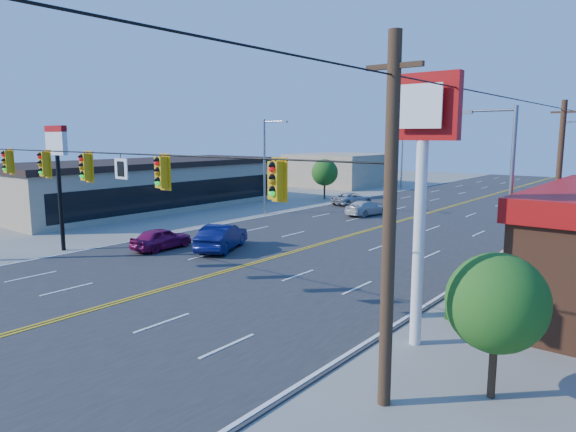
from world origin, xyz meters
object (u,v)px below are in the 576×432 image
Objects in this scene: car_magenta at (161,239)px; car_blue at (222,238)px; kfc_pylon at (422,156)px; car_white at (366,209)px; pizza_hut_sign at (58,161)px; car_silver at (352,199)px; signal_span at (102,182)px.

car_magenta is 3.56m from car_blue.
car_white is at bearing 123.13° from kfc_pylon.
car_magenta is 19.01m from car_white.
car_magenta is (4.50, 3.58, -4.54)m from pizza_hut_sign.
car_silver is at bearing 124.77° from kfc_pylon.
car_magenta is at bearing 11.05° from car_blue.
signal_span is 10.78m from car_magenta.
signal_span reaches higher than kfc_pylon.
car_blue is 16.72m from car_white.
pizza_hut_sign reaches higher than car_magenta.
pizza_hut_sign is at bearing 80.19° from car_white.
car_magenta reaches higher than car_white.
car_blue is at bearing -146.94° from car_magenta.
signal_span is 32.50m from car_silver.
pizza_hut_sign is at bearing 159.81° from signal_span.
car_silver is (-1.42, 23.67, -0.05)m from car_magenta.
pizza_hut_sign is at bearing 12.84° from car_blue.
kfc_pylon reaches higher than car_magenta.
pizza_hut_sign is at bearing 97.03° from car_silver.
kfc_pylon is at bearing 131.63° from car_white.
signal_span is 5.25× the size of car_blue.
pizza_hut_sign reaches higher than car_blue.
car_blue is (7.39, 5.65, -4.42)m from pizza_hut_sign.
signal_span is 11.06m from car_blue.
kfc_pylon is at bearing 19.78° from signal_span.
car_white is (-14.60, 22.37, -5.43)m from kfc_pylon.
car_blue reaches higher than car_white.
pizza_hut_sign reaches higher than car_silver.
car_magenta is 23.71m from car_silver.
kfc_pylon is 2.26× the size of car_magenta.
car_magenta is at bearing 106.92° from car_silver.
car_silver is at bearing 104.02° from signal_span.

